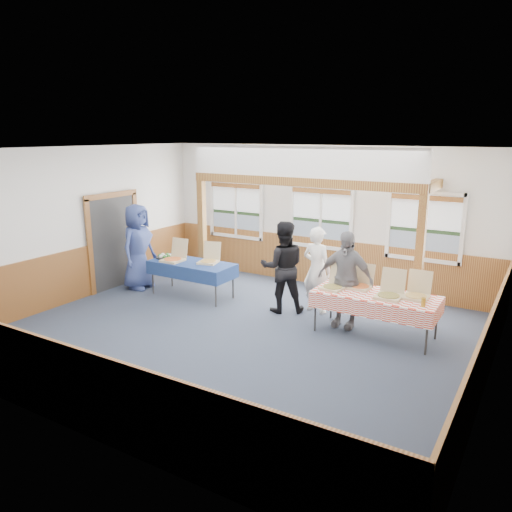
{
  "coord_description": "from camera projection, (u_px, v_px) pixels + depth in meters",
  "views": [
    {
      "loc": [
        4.51,
        -6.91,
        3.47
      ],
      "look_at": [
        -0.24,
        1.0,
        1.18
      ],
      "focal_mm": 35.0,
      "sensor_mm": 36.0,
      "label": 1
    }
  ],
  "objects": [
    {
      "name": "floor",
      "position": [
        239.0,
        334.0,
        8.84
      ],
      "size": [
        8.0,
        8.0,
        0.0
      ],
      "primitive_type": "plane",
      "color": "#252D3C",
      "rests_on": "ground"
    },
    {
      "name": "ceiling",
      "position": [
        237.0,
        149.0,
        8.07
      ],
      "size": [
        8.0,
        8.0,
        0.0
      ],
      "primitive_type": "plane",
      "rotation": [
        3.14,
        0.0,
        0.0
      ],
      "color": "white",
      "rests_on": "wall_back"
    },
    {
      "name": "wall_back",
      "position": [
        322.0,
        217.0,
        11.36
      ],
      "size": [
        8.0,
        0.0,
        8.0
      ],
      "primitive_type": "plane",
      "rotation": [
        1.57,
        0.0,
        0.0
      ],
      "color": "silver",
      "rests_on": "floor"
    },
    {
      "name": "wall_front",
      "position": [
        66.0,
        305.0,
        5.54
      ],
      "size": [
        8.0,
        0.0,
        8.0
      ],
      "primitive_type": "plane",
      "rotation": [
        -1.57,
        0.0,
        0.0
      ],
      "color": "silver",
      "rests_on": "floor"
    },
    {
      "name": "wall_left",
      "position": [
        78.0,
        224.0,
        10.45
      ],
      "size": [
        0.0,
        8.0,
        8.0
      ],
      "primitive_type": "plane",
      "rotation": [
        1.57,
        0.0,
        1.57
      ],
      "color": "silver",
      "rests_on": "floor"
    },
    {
      "name": "wall_right",
      "position": [
        497.0,
        281.0,
        6.45
      ],
      "size": [
        0.0,
        8.0,
        8.0
      ],
      "primitive_type": "plane",
      "rotation": [
        1.57,
        0.0,
        -1.57
      ],
      "color": "silver",
      "rests_on": "floor"
    },
    {
      "name": "wainscot_back",
      "position": [
        320.0,
        261.0,
        11.59
      ],
      "size": [
        7.98,
        0.05,
        1.1
      ],
      "primitive_type": "cube",
      "color": "brown",
      "rests_on": "floor"
    },
    {
      "name": "wainscot_front",
      "position": [
        76.0,
        390.0,
        5.81
      ],
      "size": [
        7.98,
        0.05,
        1.1
      ],
      "primitive_type": "cube",
      "color": "brown",
      "rests_on": "floor"
    },
    {
      "name": "wainscot_left",
      "position": [
        83.0,
        272.0,
        10.69
      ],
      "size": [
        0.05,
        6.98,
        1.1
      ],
      "primitive_type": "cube",
      "color": "brown",
      "rests_on": "floor"
    },
    {
      "name": "wainscot_right",
      "position": [
        486.0,
        355.0,
        6.72
      ],
      "size": [
        0.05,
        6.98,
        1.1
      ],
      "primitive_type": "cube",
      "color": "brown",
      "rests_on": "floor"
    },
    {
      "name": "cased_opening",
      "position": [
        114.0,
        242.0,
        11.31
      ],
      "size": [
        0.06,
        1.3,
        2.1
      ],
      "primitive_type": "cube",
      "color": "#2E2E2E",
      "rests_on": "wall_left"
    },
    {
      "name": "window_left",
      "position": [
        236.0,
        206.0,
        12.46
      ],
      "size": [
        1.56,
        0.1,
        1.46
      ],
      "color": "white",
      "rests_on": "wall_back"
    },
    {
      "name": "window_mid",
      "position": [
        321.0,
        214.0,
        11.31
      ],
      "size": [
        1.56,
        0.1,
        1.46
      ],
      "color": "white",
      "rests_on": "wall_back"
    },
    {
      "name": "window_right",
      "position": [
        425.0,
        223.0,
        10.16
      ],
      "size": [
        1.56,
        0.1,
        1.46
      ],
      "color": "white",
      "rests_on": "wall_back"
    },
    {
      "name": "post_left",
      "position": [
        202.0,
        232.0,
        11.71
      ],
      "size": [
        0.15,
        0.15,
        2.4
      ],
      "primitive_type": "cube",
      "color": "#5E2D15",
      "rests_on": "floor"
    },
    {
      "name": "post_right",
      "position": [
        419.0,
        259.0,
        9.21
      ],
      "size": [
        0.15,
        0.15,
        2.4
      ],
      "primitive_type": "cube",
      "color": "#5E2D15",
      "rests_on": "floor"
    },
    {
      "name": "cross_beam",
      "position": [
        299.0,
        182.0,
        10.15
      ],
      "size": [
        5.15,
        0.18,
        0.18
      ],
      "primitive_type": "cube",
      "color": "#5E2D15",
      "rests_on": "post_left"
    },
    {
      "name": "table_left",
      "position": [
        192.0,
        265.0,
        10.72
      ],
      "size": [
        2.03,
        1.36,
        0.76
      ],
      "rotation": [
        0.0,
        0.0,
        -0.29
      ],
      "color": "#2E2E2E",
      "rests_on": "floor"
    },
    {
      "name": "table_right",
      "position": [
        376.0,
        297.0,
        8.62
      ],
      "size": [
        2.21,
        1.18,
        0.76
      ],
      "rotation": [
        0.0,
        0.0,
        -0.12
      ],
      "color": "#2E2E2E",
      "rests_on": "floor"
    },
    {
      "name": "pizza_box_a",
      "position": [
        174.0,
        258.0,
        10.8
      ],
      "size": [
        0.43,
        0.52,
        0.46
      ],
      "rotation": [
        0.0,
        0.0,
        0.03
      ],
      "color": "#C6B584",
      "rests_on": "table_left"
    },
    {
      "name": "pizza_box_b",
      "position": [
        209.0,
        260.0,
        10.65
      ],
      "size": [
        0.48,
        0.54,
        0.42
      ],
      "rotation": [
        0.0,
        0.0,
        0.22
      ],
      "color": "#C6B584",
      "rests_on": "table_left"
    },
    {
      "name": "pizza_box_c",
      "position": [
        334.0,
        285.0,
        8.88
      ],
      "size": [
        0.43,
        0.51,
        0.41
      ],
      "rotation": [
        0.0,
        0.0,
        -0.13
      ],
      "color": "#C6B584",
      "rests_on": "table_right"
    },
    {
      "name": "pizza_box_d",
      "position": [
        361.0,
        284.0,
        8.93
      ],
      "size": [
        0.38,
        0.46,
        0.41
      ],
      "rotation": [
        0.0,
        0.0,
        -0.01
      ],
      "color": "#C6B584",
      "rests_on": "table_right"
    },
    {
      "name": "pizza_box_e",
      "position": [
        389.0,
        294.0,
        8.4
      ],
      "size": [
        0.42,
        0.51,
        0.45
      ],
      "rotation": [
        0.0,
        0.0,
        0.01
      ],
      "color": "#C6B584",
      "rests_on": "table_right"
    },
    {
      "name": "pizza_box_f",
      "position": [
        417.0,
        294.0,
        8.38
      ],
      "size": [
        0.4,
        0.49,
        0.43
      ],
      "rotation": [
        0.0,
        0.0,
        0.02
      ],
      "color": "#C6B584",
      "rests_on": "table_right"
    },
    {
      "name": "veggie_tray",
      "position": [
        165.0,
        257.0,
        11.07
      ],
      "size": [
        0.4,
        0.4,
        0.09
      ],
      "color": "black",
      "rests_on": "table_left"
    },
    {
      "name": "drink_glass",
      "position": [
        423.0,
        302.0,
        7.95
      ],
      "size": [
        0.07,
        0.07,
        0.15
      ],
      "primitive_type": "cylinder",
      "color": "#A1731A",
      "rests_on": "table_right"
    },
    {
      "name": "woman_white",
      "position": [
        317.0,
        270.0,
        9.75
      ],
      "size": [
        0.69,
        0.52,
        1.71
      ],
      "primitive_type": "imported",
      "rotation": [
        0.0,
        0.0,
        2.95
      ],
      "color": "white",
      "rests_on": "floor"
    },
    {
      "name": "woman_black",
      "position": [
        283.0,
        267.0,
        9.76
      ],
      "size": [
        1.11,
        1.05,
        1.82
      ],
      "primitive_type": "imported",
      "rotation": [
        0.0,
        0.0,
        3.71
      ],
      "color": "black",
      "rests_on": "floor"
    },
    {
      "name": "man_blue",
      "position": [
        138.0,
        247.0,
        11.24
      ],
      "size": [
        0.7,
        1.0,
        1.93
      ],
      "primitive_type": "imported",
      "rotation": [
        0.0,
        0.0,
        1.67
      ],
      "color": "#344583",
      "rests_on": "floor"
    },
    {
      "name": "person_grey",
      "position": [
        345.0,
        279.0,
        8.99
      ],
      "size": [
        1.05,
        0.45,
        1.78
      ],
      "primitive_type": "imported",
      "rotation": [
        0.0,
        0.0,
        -0.01
      ],
      "color": "slate",
      "rests_on": "floor"
    }
  ]
}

